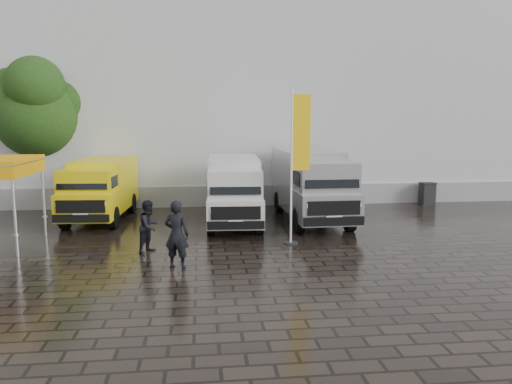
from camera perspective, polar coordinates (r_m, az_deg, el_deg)
ground at (r=16.81m, az=2.89°, el=-6.23°), size 120.00×120.00×0.00m
exhibition_hall at (r=32.42m, az=1.94°, el=11.54°), size 44.00×16.00×12.00m
hall_plinth at (r=24.72m, az=4.54°, el=-0.31°), size 44.00×0.15×1.00m
van_yellow at (r=21.81m, az=-17.37°, el=0.16°), size 2.46×5.56×2.51m
van_white at (r=20.08m, az=-2.52°, el=0.02°), size 2.31×6.14×2.62m
van_silver at (r=20.82m, az=6.33°, el=0.66°), size 2.37×6.74×2.90m
flagpole at (r=16.78m, az=4.70°, el=3.95°), size 0.88×0.50×5.24m
tree at (r=25.88m, az=-23.84°, el=8.62°), size 4.04×4.11×7.25m
wheelie_bin at (r=26.19m, az=18.98°, el=-0.14°), size 0.67×0.67×1.10m
person_front at (r=14.38m, az=-9.05°, el=-4.80°), size 0.83×0.67×1.97m
person_tent at (r=16.27m, az=-12.10°, el=-3.87°), size 0.98×1.03×1.68m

